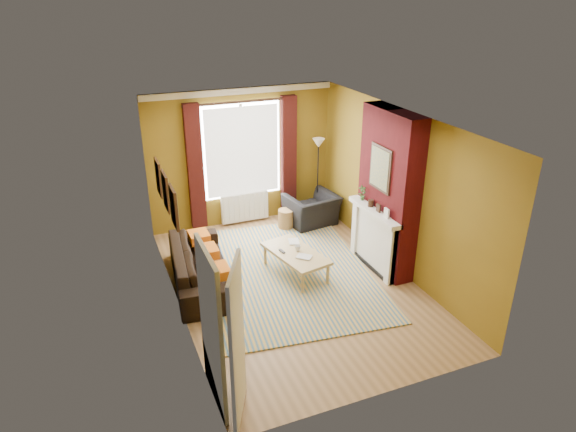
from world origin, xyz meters
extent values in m
plane|color=olive|center=(0.00, 0.00, 0.00)|extent=(5.50, 5.50, 0.00)
cube|color=brown|center=(0.00, 2.75, 1.40)|extent=(3.80, 0.02, 2.80)
cube|color=brown|center=(0.00, -2.75, 1.40)|extent=(3.80, 0.02, 2.80)
cube|color=brown|center=(1.90, 0.00, 1.40)|extent=(0.02, 5.50, 2.80)
cube|color=brown|center=(-1.90, 0.00, 1.40)|extent=(0.02, 5.50, 2.80)
cube|color=white|center=(0.00, 0.00, 2.80)|extent=(3.80, 5.50, 0.01)
cube|color=#43090C|center=(1.72, 0.00, 1.40)|extent=(0.35, 1.40, 2.80)
cube|color=silver|center=(1.53, 0.00, 0.55)|extent=(0.12, 1.30, 1.10)
cube|color=silver|center=(1.48, 0.00, 1.08)|extent=(0.22, 1.40, 0.08)
cube|color=silver|center=(1.51, -0.58, 0.52)|extent=(0.16, 0.14, 1.04)
cube|color=silver|center=(1.51, 0.58, 0.52)|extent=(0.16, 0.14, 1.04)
cube|color=black|center=(1.56, 0.00, 0.45)|extent=(0.06, 0.80, 0.90)
cube|color=black|center=(1.54, 0.00, 0.03)|extent=(0.20, 1.00, 0.06)
cube|color=silver|center=(1.49, -0.35, 1.20)|extent=(0.03, 0.12, 0.16)
cube|color=black|center=(1.49, -0.10, 1.19)|extent=(0.03, 0.10, 0.14)
cylinder|color=black|center=(1.49, 0.15, 1.18)|extent=(0.10, 0.10, 0.12)
cube|color=black|center=(1.53, 0.00, 1.85)|extent=(0.03, 0.60, 0.75)
cube|color=#B29E3C|center=(1.51, 0.00, 1.85)|extent=(0.01, 0.52, 0.66)
cube|color=silver|center=(0.00, 2.71, 2.74)|extent=(3.80, 0.08, 0.12)
cube|color=white|center=(0.00, 2.72, 1.55)|extent=(1.60, 0.04, 1.90)
cube|color=silver|center=(0.00, 2.68, 1.55)|extent=(1.50, 0.02, 1.80)
cube|color=silver|center=(0.00, 2.70, 1.55)|extent=(0.06, 0.04, 1.90)
cube|color=#390F0D|center=(-0.98, 2.63, 1.35)|extent=(0.30, 0.16, 2.50)
cube|color=#390F0D|center=(0.98, 2.63, 1.35)|extent=(0.30, 0.16, 2.50)
cylinder|color=black|center=(0.00, 2.63, 2.55)|extent=(2.30, 0.05, 0.05)
cube|color=silver|center=(0.00, 2.65, 0.35)|extent=(1.00, 0.10, 0.60)
cube|color=silver|center=(-0.45, 2.59, 0.35)|extent=(0.04, 0.03, 0.56)
cube|color=silver|center=(-0.34, 2.59, 0.35)|extent=(0.04, 0.03, 0.56)
cube|color=silver|center=(-0.23, 2.59, 0.35)|extent=(0.04, 0.03, 0.56)
cube|color=silver|center=(-0.12, 2.59, 0.35)|extent=(0.04, 0.03, 0.56)
cube|color=silver|center=(-0.01, 2.59, 0.35)|extent=(0.04, 0.03, 0.56)
cube|color=silver|center=(0.10, 2.59, 0.35)|extent=(0.04, 0.03, 0.56)
cube|color=silver|center=(0.21, 2.59, 0.35)|extent=(0.04, 0.03, 0.56)
cube|color=silver|center=(0.32, 2.59, 0.35)|extent=(0.04, 0.03, 0.56)
cube|color=silver|center=(0.43, 2.59, 0.35)|extent=(0.04, 0.03, 0.56)
cube|color=black|center=(-1.87, -0.10, 1.75)|extent=(0.04, 0.44, 0.58)
cube|color=orange|center=(-1.84, -0.10, 1.75)|extent=(0.01, 0.38, 0.52)
cube|color=black|center=(-1.87, 0.55, 1.75)|extent=(0.04, 0.44, 0.58)
cube|color=green|center=(-1.84, 0.55, 1.75)|extent=(0.01, 0.38, 0.52)
cube|color=black|center=(-1.87, 1.20, 1.75)|extent=(0.04, 0.44, 0.58)
cube|color=#D65C35|center=(-1.84, 1.20, 1.75)|extent=(0.01, 0.38, 0.52)
cube|color=silver|center=(-1.88, -2.05, 1.00)|extent=(0.05, 0.94, 2.06)
cube|color=black|center=(-1.85, -2.05, 1.00)|extent=(0.02, 0.80, 1.98)
cube|color=silver|center=(-1.68, -2.41, 1.00)|extent=(0.37, 0.74, 1.98)
imported|color=#36672E|center=(1.49, 0.45, 1.26)|extent=(0.14, 0.10, 0.27)
cube|color=#C25910|center=(-1.27, 0.03, 0.51)|extent=(0.34, 0.40, 0.16)
cube|color=#C25910|center=(-1.27, 0.73, 0.51)|extent=(0.34, 0.40, 0.16)
cube|color=#C25910|center=(-1.27, 1.33, 0.51)|extent=(0.34, 0.40, 0.16)
cube|color=#34638F|center=(0.03, 0.39, 0.01)|extent=(3.24, 4.18, 0.02)
imported|color=black|center=(-1.42, 0.63, 0.33)|extent=(1.10, 2.32, 0.65)
imported|color=black|center=(1.26, 2.05, 0.32)|extent=(1.11, 1.01, 0.65)
cube|color=tan|center=(0.16, 0.29, 0.40)|extent=(0.89, 1.39, 0.05)
cylinder|color=tan|center=(0.02, -0.32, 0.19)|extent=(0.06, 0.06, 0.37)
cylinder|color=tan|center=(0.53, -0.22, 0.19)|extent=(0.06, 0.06, 0.37)
cylinder|color=tan|center=(-0.21, 0.81, 0.19)|extent=(0.06, 0.06, 0.37)
cylinder|color=tan|center=(0.29, 0.91, 0.19)|extent=(0.06, 0.06, 0.37)
cylinder|color=olive|center=(0.69, 2.08, 0.20)|extent=(0.39, 0.39, 0.40)
cylinder|color=black|center=(1.55, 2.40, 0.02)|extent=(0.34, 0.34, 0.03)
cylinder|color=black|center=(1.55, 2.40, 0.82)|extent=(0.03, 0.03, 1.58)
cone|color=beige|center=(1.55, 2.40, 1.63)|extent=(0.34, 0.34, 0.19)
imported|color=#999999|center=(0.15, 0.00, 0.44)|extent=(0.31, 0.30, 0.02)
imported|color=#999999|center=(0.19, 0.68, 0.44)|extent=(0.24, 0.29, 0.02)
imported|color=#999999|center=(0.21, 0.33, 0.48)|extent=(0.13, 0.13, 0.10)
cube|color=#272629|center=(-0.05, 0.39, 0.44)|extent=(0.07, 0.16, 0.02)
camera|label=1|loc=(-2.87, -6.81, 4.59)|focal=32.00mm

